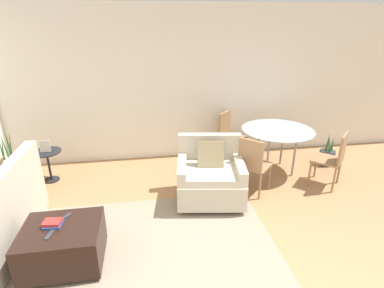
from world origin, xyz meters
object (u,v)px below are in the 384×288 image
armchair (210,177)px  tv_remote_secondary (66,217)px  book_stack (53,223)px  ottoman (63,244)px  dining_chair_near_right (334,156)px  dining_table (277,134)px  picture_frame (45,146)px  side_table (48,160)px  dining_chair_far_left (229,133)px  potted_plant_small (327,156)px  tv_remote_primary (50,234)px  potted_plant (13,174)px  dining_chair_near_left (253,162)px

armchair → tv_remote_secondary: (-1.80, -0.84, 0.11)m
tv_remote_secondary → book_stack: bearing=-125.5°
ottoman → dining_chair_near_right: size_ratio=0.89×
dining_table → ottoman: bearing=-151.0°
picture_frame → armchair: bearing=-21.0°
side_table → dining_chair_far_left: dining_chair_far_left is taller
side_table → dining_chair_near_right: (4.42, -0.90, 0.15)m
tv_remote_secondary → potted_plant_small: size_ratio=0.23×
armchair → book_stack: armchair is taller
dining_chair_far_left → picture_frame: bearing=-172.6°
ottoman → tv_remote_primary: bearing=-128.0°
tv_remote_primary → potted_plant_small: 4.66m
tv_remote_primary → side_table: 2.15m
potted_plant → dining_chair_far_left: (3.64, 0.50, 0.30)m
book_stack → armchair: bearing=27.1°
book_stack → side_table: (-0.58, 1.92, -0.12)m
ottoman → picture_frame: bearing=108.6°
potted_plant → dining_chair_near_right: (4.94, -0.80, 0.30)m
book_stack → dining_chair_near_right: (3.84, 1.02, 0.03)m
picture_frame → potted_plant_small: 4.86m
tv_remote_primary → dining_chair_far_left: 3.54m
tv_remote_secondary → picture_frame: picture_frame is taller
tv_remote_primary → dining_table: 3.67m
potted_plant → tv_remote_primary: bearing=-60.7°
potted_plant_small → ottoman: bearing=-156.5°
tv_remote_secondary → picture_frame: bearing=110.7°
potted_plant → dining_table: size_ratio=0.83×
book_stack → dining_chair_far_left: dining_chair_far_left is taller
dining_chair_near_left → book_stack: bearing=-158.1°
dining_chair_far_left → potted_plant_small: bearing=-18.1°
armchair → side_table: size_ratio=2.01×
book_stack → tv_remote_secondary: bearing=54.5°
ottoman → tv_remote_secondary: size_ratio=5.73×
dining_chair_near_right → ottoman: bearing=-164.1°
dining_chair_near_left → dining_chair_near_right: size_ratio=1.00×
armchair → potted_plant_small: (2.36, 0.79, -0.19)m
side_table → dining_chair_far_left: bearing=7.4°
book_stack → dining_chair_near_left: bearing=21.9°
dining_table → potted_plant_small: dining_table is taller
tv_remote_secondary → side_table: 1.91m
tv_remote_secondary → dining_chair_near_right: bearing=13.3°
dining_chair_near_right → potted_plant_small: bearing=61.0°
picture_frame → dining_chair_near_left: bearing=-16.0°
dining_chair_near_right → dining_chair_far_left: same height
armchair → potted_plant_small: 2.50m
book_stack → side_table: size_ratio=0.38×
ottoman → book_stack: (-0.08, 0.05, 0.24)m
dining_chair_near_right → dining_chair_far_left: 1.84m
armchair → dining_chair_near_right: 1.96m
potted_plant → side_table: 0.55m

